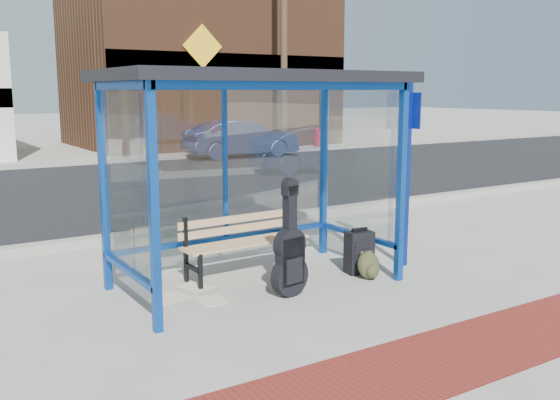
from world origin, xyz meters
TOP-DOWN VIEW (x-y plane):
  - ground at (0.00, 0.00)m, footprint 120.00×120.00m
  - brick_paver_strip at (0.00, -2.60)m, footprint 60.00×1.00m
  - curb_near at (0.00, 2.90)m, footprint 60.00×0.25m
  - street_asphalt at (0.00, 8.00)m, footprint 60.00×10.00m
  - curb_far at (0.00, 13.10)m, footprint 60.00×0.25m
  - far_sidewalk at (0.00, 15.00)m, footprint 60.00×4.00m
  - bus_shelter at (0.00, 0.07)m, footprint 3.30×1.80m
  - storefront_brown at (8.00, 18.49)m, footprint 10.00×7.08m
  - tree_right at (12.50, 22.00)m, footprint 3.60×3.60m
  - utility_pole_east at (9.00, 13.40)m, footprint 1.60×0.24m
  - bench at (0.09, 0.46)m, footprint 1.64×0.47m
  - guitar_bag at (0.10, -0.54)m, footprint 0.46×0.20m
  - suitcase at (1.29, -0.27)m, footprint 0.35×0.25m
  - backpack at (1.24, -0.53)m, footprint 0.31×0.29m
  - sign_post at (2.01, -0.30)m, footprint 0.11×0.30m
  - newspaper_a at (-0.63, 0.28)m, footprint 0.38×0.43m
  - newspaper_b at (-1.05, 0.07)m, footprint 0.47×0.41m
  - newspaper_c at (-0.69, -0.24)m, footprint 0.33×0.39m
  - parked_car at (6.69, 12.48)m, footprint 3.91×1.56m
  - fire_hydrant at (10.58, 13.50)m, footprint 0.37×0.24m

SIDE VIEW (x-z plane):
  - ground at x=0.00m, z-range 0.00..0.00m
  - street_asphalt at x=0.00m, z-range 0.00..0.00m
  - newspaper_c at x=-0.69m, z-range 0.00..0.01m
  - newspaper_a at x=-0.63m, z-range 0.00..0.01m
  - newspaper_b at x=-1.05m, z-range 0.00..0.01m
  - far_sidewalk at x=0.00m, z-range 0.00..0.01m
  - brick_paver_strip at x=0.00m, z-range 0.00..0.01m
  - curb_near at x=0.00m, z-range 0.00..0.12m
  - curb_far at x=0.00m, z-range 0.00..0.12m
  - backpack at x=1.24m, z-range -0.01..0.33m
  - suitcase at x=1.29m, z-range -0.02..0.55m
  - bench at x=0.09m, z-range 0.05..0.82m
  - fire_hydrant at x=10.58m, z-range 0.03..0.86m
  - guitar_bag at x=0.10m, z-range -0.16..1.06m
  - parked_car at x=6.69m, z-range 0.00..1.26m
  - sign_post at x=2.01m, z-range 0.15..2.51m
  - bus_shelter at x=0.00m, z-range 0.86..3.28m
  - storefront_brown at x=8.00m, z-range 0.00..6.40m
  - utility_pole_east at x=9.00m, z-range 0.11..8.11m
  - tree_right at x=12.50m, z-range 1.94..8.97m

